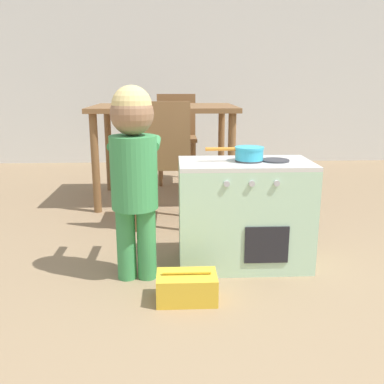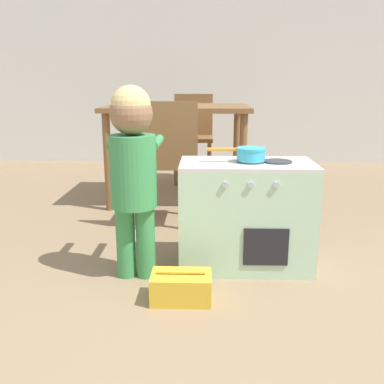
{
  "view_description": "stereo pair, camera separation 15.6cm",
  "coord_description": "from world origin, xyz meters",
  "px_view_note": "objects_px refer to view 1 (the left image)",
  "views": [
    {
      "loc": [
        -0.14,
        -1.01,
        0.93
      ],
      "look_at": [
        -0.05,
        1.01,
        0.41
      ],
      "focal_mm": 40.0,
      "sensor_mm": 36.0,
      "label": 1
    },
    {
      "loc": [
        0.02,
        -1.01,
        0.93
      ],
      "look_at": [
        -0.05,
        1.01,
        0.41
      ],
      "focal_mm": 40.0,
      "sensor_mm": 36.0,
      "label": 2
    }
  ],
  "objects_px": {
    "child_figure": "(134,161)",
    "dining_table": "(164,119)",
    "toy_basket": "(187,287)",
    "toy_pot": "(248,152)",
    "dining_chair_far": "(177,135)",
    "dining_chair_near": "(161,160)",
    "play_kitchen": "(244,213)"
  },
  "relations": [
    {
      "from": "toy_basket",
      "to": "dining_chair_near",
      "type": "relative_size",
      "value": 0.32
    },
    {
      "from": "child_figure",
      "to": "toy_basket",
      "type": "xyz_separation_m",
      "value": [
        0.23,
        -0.24,
        -0.52
      ]
    },
    {
      "from": "toy_pot",
      "to": "dining_chair_far",
      "type": "height_order",
      "value": "dining_chair_far"
    },
    {
      "from": "toy_basket",
      "to": "dining_chair_near",
      "type": "distance_m",
      "value": 1.08
    },
    {
      "from": "toy_basket",
      "to": "dining_table",
      "type": "xyz_separation_m",
      "value": [
        -0.12,
        1.68,
        0.59
      ]
    },
    {
      "from": "child_figure",
      "to": "dining_chair_near",
      "type": "distance_m",
      "value": 0.78
    },
    {
      "from": "child_figure",
      "to": "dining_chair_far",
      "type": "distance_m",
      "value": 2.13
    },
    {
      "from": "dining_chair_near",
      "to": "dining_chair_far",
      "type": "relative_size",
      "value": 1.0
    },
    {
      "from": "play_kitchen",
      "to": "toy_pot",
      "type": "xyz_separation_m",
      "value": [
        0.01,
        0.0,
        0.32
      ]
    },
    {
      "from": "child_figure",
      "to": "dining_chair_far",
      "type": "bearing_deg",
      "value": 84.13
    },
    {
      "from": "dining_table",
      "to": "dining_chair_near",
      "type": "relative_size",
      "value": 1.35
    },
    {
      "from": "toy_basket",
      "to": "child_figure",
      "type": "bearing_deg",
      "value": 134.29
    },
    {
      "from": "play_kitchen",
      "to": "dining_chair_far",
      "type": "distance_m",
      "value": 2.0
    },
    {
      "from": "child_figure",
      "to": "toy_basket",
      "type": "relative_size",
      "value": 3.5
    },
    {
      "from": "play_kitchen",
      "to": "toy_basket",
      "type": "xyz_separation_m",
      "value": [
        -0.31,
        -0.39,
        -0.21
      ]
    },
    {
      "from": "toy_pot",
      "to": "child_figure",
      "type": "bearing_deg",
      "value": -165.1
    },
    {
      "from": "child_figure",
      "to": "dining_table",
      "type": "distance_m",
      "value": 1.44
    },
    {
      "from": "child_figure",
      "to": "toy_basket",
      "type": "height_order",
      "value": "child_figure"
    },
    {
      "from": "toy_pot",
      "to": "toy_basket",
      "type": "xyz_separation_m",
      "value": [
        -0.32,
        -0.39,
        -0.53
      ]
    },
    {
      "from": "toy_basket",
      "to": "dining_table",
      "type": "height_order",
      "value": "dining_table"
    },
    {
      "from": "dining_table",
      "to": "toy_basket",
      "type": "bearing_deg",
      "value": -85.94
    },
    {
      "from": "child_figure",
      "to": "toy_pot",
      "type": "bearing_deg",
      "value": 14.9
    },
    {
      "from": "dining_chair_far",
      "to": "dining_table",
      "type": "bearing_deg",
      "value": 81.39
    },
    {
      "from": "toy_pot",
      "to": "dining_chair_far",
      "type": "xyz_separation_m",
      "value": [
        -0.34,
        1.97,
        -0.15
      ]
    },
    {
      "from": "child_figure",
      "to": "dining_chair_far",
      "type": "relative_size",
      "value": 1.12
    },
    {
      "from": "child_figure",
      "to": "dining_chair_near",
      "type": "height_order",
      "value": "child_figure"
    },
    {
      "from": "toy_pot",
      "to": "dining_chair_far",
      "type": "distance_m",
      "value": 2.0
    },
    {
      "from": "dining_table",
      "to": "toy_pot",
      "type": "bearing_deg",
      "value": -71.18
    },
    {
      "from": "dining_table",
      "to": "dining_chair_far",
      "type": "distance_m",
      "value": 0.72
    },
    {
      "from": "play_kitchen",
      "to": "child_figure",
      "type": "distance_m",
      "value": 0.64
    },
    {
      "from": "child_figure",
      "to": "dining_table",
      "type": "height_order",
      "value": "child_figure"
    },
    {
      "from": "dining_table",
      "to": "dining_chair_far",
      "type": "xyz_separation_m",
      "value": [
        0.1,
        0.68,
        -0.21
      ]
    }
  ]
}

